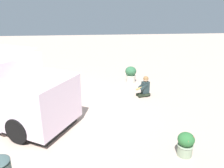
{
  "coord_description": "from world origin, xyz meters",
  "views": [
    {
      "loc": [
        -8.55,
        -1.5,
        4.04
      ],
      "look_at": [
        -0.9,
        -2.2,
        1.22
      ],
      "focal_mm": 36.79,
      "sensor_mm": 36.0,
      "label": 1
    }
  ],
  "objects": [
    {
      "name": "ground_plane",
      "position": [
        0.0,
        0.0,
        0.0
      ],
      "size": [
        40.0,
        40.0,
        0.0
      ],
      "primitive_type": "plane",
      "color": "tan"
    },
    {
      "name": "planter_flowering_far",
      "position": [
        -3.47,
        -3.98,
        0.36
      ],
      "size": [
        0.46,
        0.46,
        0.69
      ],
      "color": "gray",
      "rests_on": "ground_plane"
    },
    {
      "name": "person_customer",
      "position": [
        0.74,
        -3.81,
        0.37
      ],
      "size": [
        0.58,
        0.78,
        0.92
      ],
      "color": "black",
      "rests_on": "ground_plane"
    },
    {
      "name": "planter_flowering_near",
      "position": [
        2.57,
        -3.49,
        0.45
      ],
      "size": [
        0.57,
        0.57,
        0.84
      ],
      "color": "beige",
      "rests_on": "ground_plane"
    }
  ]
}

